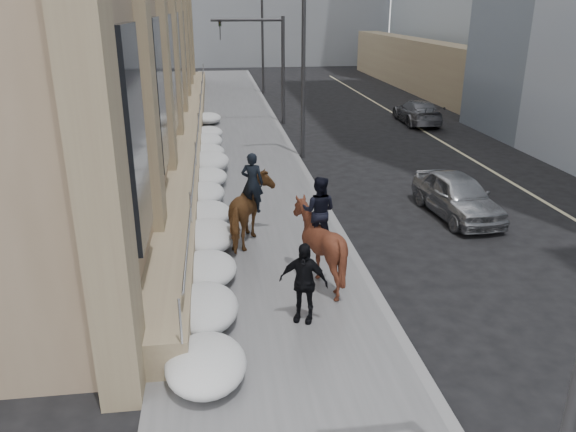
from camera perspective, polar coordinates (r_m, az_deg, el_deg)
The scene contains 13 objects.
ground at distance 12.66m, azimuth -1.75°, elevation -10.66°, with size 140.00×140.00×0.00m, color black.
sidewalk at distance 21.79m, azimuth -4.45°, elevation 3.19°, with size 5.00×80.00×0.12m, color #545456.
curb at distance 22.07m, azimuth 2.37°, elevation 3.46°, with size 0.24×80.00×0.12m, color slate.
lane_line at distance 24.65m, azimuth 20.77°, elevation 3.82°, with size 0.15×70.00×0.01m, color #BFB78C.
streetlight_mid at distance 25.13m, azimuth 1.20°, elevation 16.09°, with size 1.71×0.24×8.00m.
streetlight_far at distance 44.97m, azimuth -2.83°, elevation 18.09°, with size 1.71×0.24×8.00m.
traffic_signal at distance 33.01m, azimuth -2.17°, elevation 16.17°, with size 4.10×0.22×6.00m.
snow_bank at distance 19.84m, azimuth -8.26°, elevation 2.50°, with size 1.70×18.10×0.76m.
mounted_horse_left at distance 15.94m, azimuth -3.80°, elevation 0.74°, with size 1.65×2.50×2.64m.
mounted_horse_right at distance 13.60m, azimuth 3.06°, elevation -2.48°, with size 2.19×2.31×2.68m.
pedestrian at distance 12.07m, azimuth 1.58°, elevation -6.75°, with size 1.06×0.44×1.81m, color black.
car_silver at distance 19.26m, azimuth 16.83°, elevation 2.03°, with size 1.69×4.21×1.43m, color #999BA1.
car_grey at distance 34.39m, azimuth 12.98°, elevation 10.28°, with size 1.94×4.76×1.38m, color slate.
Camera 1 is at (-1.04, -10.77, 6.58)m, focal length 35.00 mm.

